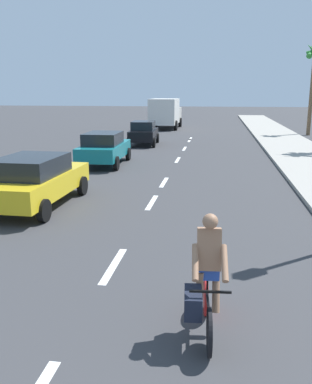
{
  "coord_description": "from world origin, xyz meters",
  "views": [
    {
      "loc": [
        2.01,
        0.27,
        3.46
      ],
      "look_at": [
        0.59,
        9.85,
        1.1
      ],
      "focal_mm": 38.63,
      "sensor_mm": 36.0,
      "label": 1
    }
  ],
  "objects_px": {
    "parked_car_yellow": "(34,179)",
    "cyclist": "(205,281)",
    "parked_car_teal": "(104,148)",
    "parked_car_black": "(144,132)",
    "delivery_truck": "(165,113)"
  },
  "relations": [
    {
      "from": "cyclist",
      "to": "parked_car_teal",
      "type": "distance_m",
      "value": 14.73
    },
    {
      "from": "parked_car_teal",
      "to": "delivery_truck",
      "type": "relative_size",
      "value": 0.68
    },
    {
      "from": "parked_car_yellow",
      "to": "delivery_truck",
      "type": "distance_m",
      "value": 27.91
    },
    {
      "from": "parked_car_teal",
      "to": "parked_car_black",
      "type": "bearing_deg",
      "value": 84.65
    },
    {
      "from": "parked_car_teal",
      "to": "delivery_truck",
      "type": "distance_m",
      "value": 20.39
    },
    {
      "from": "cyclist",
      "to": "parked_car_teal",
      "type": "xyz_separation_m",
      "value": [
        -5.28,
        13.75,
        0.01
      ]
    },
    {
      "from": "cyclist",
      "to": "parked_car_yellow",
      "type": "bearing_deg",
      "value": -53.36
    },
    {
      "from": "delivery_truck",
      "to": "parked_car_teal",
      "type": "bearing_deg",
      "value": -90.37
    },
    {
      "from": "parked_car_teal",
      "to": "cyclist",
      "type": "bearing_deg",
      "value": -70.42
    },
    {
      "from": "parked_car_yellow",
      "to": "parked_car_black",
      "type": "xyz_separation_m",
      "value": [
        0.66,
        15.33,
        -0.01
      ]
    },
    {
      "from": "parked_car_teal",
      "to": "parked_car_black",
      "type": "height_order",
      "value": "same"
    },
    {
      "from": "parked_car_teal",
      "to": "parked_car_black",
      "type": "distance_m",
      "value": 7.83
    },
    {
      "from": "parked_car_yellow",
      "to": "cyclist",
      "type": "bearing_deg",
      "value": -47.83
    },
    {
      "from": "cyclist",
      "to": "delivery_truck",
      "type": "bearing_deg",
      "value": -86.21
    },
    {
      "from": "parked_car_yellow",
      "to": "parked_car_black",
      "type": "height_order",
      "value": "same"
    }
  ]
}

